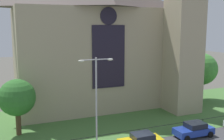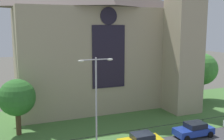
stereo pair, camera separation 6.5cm
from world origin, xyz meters
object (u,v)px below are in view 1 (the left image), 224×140
at_px(tree_right_far, 201,69).
at_px(parked_car_blue, 194,130).
at_px(church_building, 100,35).
at_px(streetlamp_near, 96,92).
at_px(tree_left_near, 17,98).

distance_m(tree_right_far, parked_car_blue, 16.05).
xyz_separation_m(church_building, tree_right_far, (15.34, -3.95, -5.37)).
bearing_deg(parked_car_blue, tree_right_far, -131.64).
distance_m(church_building, parked_car_blue, 18.82).
bearing_deg(church_building, tree_right_far, -14.44).
xyz_separation_m(church_building, streetlamp_near, (-5.44, -14.12, -4.77)).
height_order(tree_right_far, tree_left_near, tree_right_far).
bearing_deg(streetlamp_near, tree_left_near, 137.66).
bearing_deg(streetlamp_near, tree_right_far, 26.06).
height_order(tree_left_near, streetlamp_near, streetlamp_near).
bearing_deg(church_building, streetlamp_near, -111.08).
bearing_deg(tree_right_far, streetlamp_near, -153.94).
relative_size(church_building, tree_right_far, 3.49).
distance_m(church_building, tree_left_near, 15.82).
xyz_separation_m(tree_right_far, parked_car_blue, (-10.39, -11.50, -4.16)).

